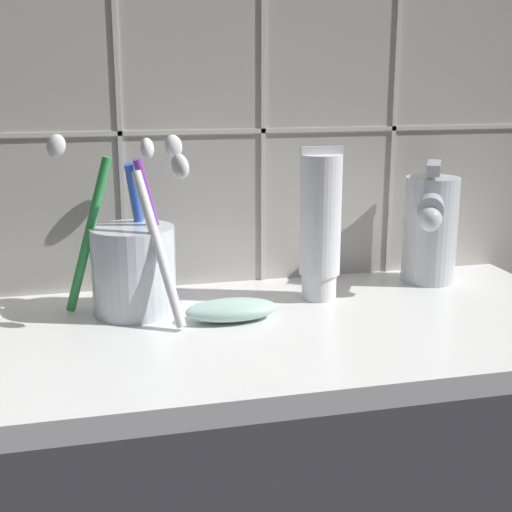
{
  "coord_description": "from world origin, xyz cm",
  "views": [
    {
      "loc": [
        -17.78,
        -60.64,
        24.52
      ],
      "look_at": [
        -2.2,
        2.59,
        7.95
      ],
      "focal_mm": 50.0,
      "sensor_mm": 36.0,
      "label": 1
    }
  ],
  "objects_px": {
    "toothbrush_cup": "(134,264)",
    "sink_faucet": "(430,226)",
    "soap_bar": "(232,310)",
    "toothpaste_tube": "(320,225)"
  },
  "relations": [
    {
      "from": "toothpaste_tube",
      "to": "sink_faucet",
      "type": "height_order",
      "value": "toothpaste_tube"
    },
    {
      "from": "toothbrush_cup",
      "to": "soap_bar",
      "type": "xyz_separation_m",
      "value": [
        0.09,
        -0.05,
        -0.04
      ]
    },
    {
      "from": "toothpaste_tube",
      "to": "soap_bar",
      "type": "xyz_separation_m",
      "value": [
        -0.1,
        -0.05,
        -0.07
      ]
    },
    {
      "from": "toothpaste_tube",
      "to": "soap_bar",
      "type": "bearing_deg",
      "value": -155.97
    },
    {
      "from": "sink_faucet",
      "to": "soap_bar",
      "type": "distance_m",
      "value": 0.26
    },
    {
      "from": "toothbrush_cup",
      "to": "sink_faucet",
      "type": "relative_size",
      "value": 1.31
    },
    {
      "from": "toothpaste_tube",
      "to": "sink_faucet",
      "type": "distance_m",
      "value": 0.14
    },
    {
      "from": "toothbrush_cup",
      "to": "sink_faucet",
      "type": "bearing_deg",
      "value": 4.97
    },
    {
      "from": "toothbrush_cup",
      "to": "soap_bar",
      "type": "distance_m",
      "value": 0.1
    },
    {
      "from": "toothbrush_cup",
      "to": "sink_faucet",
      "type": "height_order",
      "value": "toothbrush_cup"
    }
  ]
}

